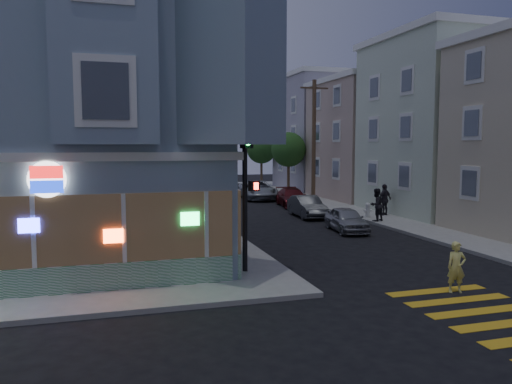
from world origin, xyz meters
name	(u,v)px	position (x,y,z in m)	size (l,w,h in m)	color
ground	(239,334)	(0.00, 0.00, 0.00)	(120.00, 120.00, 0.00)	black
sidewalk_ne	(445,198)	(23.00, 23.00, 0.07)	(24.00, 42.00, 0.15)	gray
corner_building	(22,107)	(-6.00, 10.98, 5.82)	(14.60, 14.60, 11.40)	slate
row_house_b	(472,128)	(19.50, 16.00, 5.40)	(12.00, 8.60, 10.50)	beige
row_house_c	(395,141)	(19.50, 25.00, 4.65)	(12.00, 8.60, 9.00)	tan
row_house_d	(344,134)	(19.50, 34.00, 5.40)	(12.00, 8.60, 10.50)	#9992A1
utility_pole	(314,139)	(12.00, 24.00, 4.80)	(2.20, 0.30, 9.00)	#4C3826
street_tree_near	(289,150)	(12.20, 30.00, 3.94)	(3.00, 3.00, 5.30)	#4C3826
street_tree_far	(261,149)	(12.20, 38.00, 3.94)	(3.00, 3.00, 5.30)	#4C3826
running_child	(456,267)	(6.96, 1.37, 0.76)	(0.55, 0.36, 1.51)	#DBDA70
pedestrian_a	(376,205)	(11.30, 13.52, 1.06)	(0.88, 0.69, 1.81)	black
pedestrian_b	(385,200)	(13.00, 15.48, 1.08)	(1.09, 0.45, 1.86)	#27252D
parked_car_a	(347,220)	(8.60, 11.71, 0.61)	(1.44, 3.57, 1.22)	#97999E
parked_car_b	(307,207)	(8.60, 16.91, 0.65)	(1.37, 3.92, 1.29)	#393C3F
parked_car_c	(292,198)	(9.60, 22.11, 0.64)	(1.78, 4.39, 1.27)	#5B1419
parked_car_d	(258,190)	(8.60, 27.31, 0.74)	(2.47, 5.36, 1.49)	#999FA3
traffic_signal	(246,166)	(1.52, 4.87, 3.66)	(0.66, 0.58, 5.19)	black
fire_hydrant	(368,210)	(11.60, 14.97, 0.60)	(0.49, 0.28, 0.85)	white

